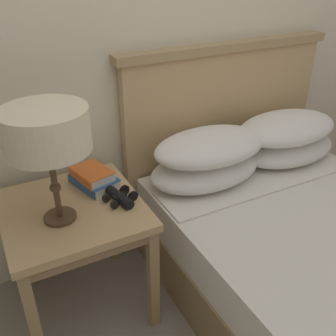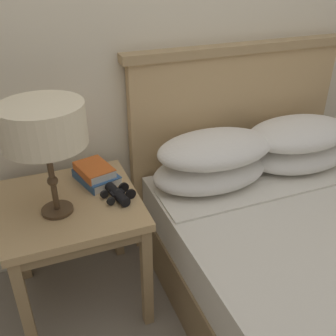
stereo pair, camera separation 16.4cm
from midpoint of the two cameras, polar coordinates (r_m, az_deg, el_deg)
wall_back at (r=2.00m, az=-2.49°, el=22.46°), size 8.00×0.06×2.60m
nightstand at (r=1.78m, az=-16.15°, el=-7.58°), size 0.58×0.58×0.58m
bed at (r=1.91m, az=19.76°, el=-13.37°), size 1.27×2.03×1.12m
table_lamp at (r=1.50m, az=-20.33°, el=4.83°), size 0.32×0.32×0.47m
book_on_nightstand at (r=1.85m, az=-13.19°, el=-1.94°), size 0.20×0.25×0.04m
book_stacked_on_top at (r=1.83m, az=-13.55°, el=-0.90°), size 0.17×0.22×0.04m
binoculars_pair at (r=1.71m, az=-9.75°, el=-4.26°), size 0.15×0.16×0.05m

